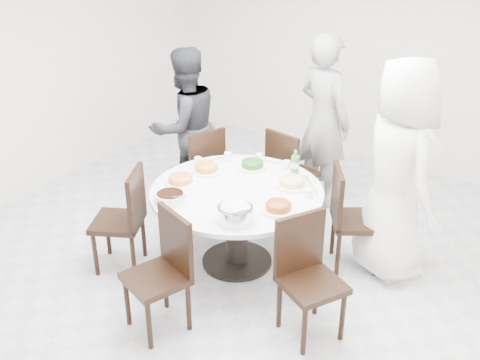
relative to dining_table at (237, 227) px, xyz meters
The scene contains 23 objects.
floor 0.47m from the dining_table, 27.96° to the right, with size 6.00×6.00×0.01m, color silver.
wall_back 3.06m from the dining_table, 85.10° to the left, with size 6.00×0.01×2.80m, color white.
wall_left 2.94m from the dining_table, behind, with size 0.01×6.00×2.80m, color white.
dining_table is the anchor object (origin of this frame).
chair_ne 1.06m from the dining_table, 32.35° to the left, with size 0.42×0.42×0.95m, color black.
chair_n 1.10m from the dining_table, 92.04° to the left, with size 0.42×0.42×0.95m, color black.
chair_nw 1.09m from the dining_table, 146.22° to the left, with size 0.42×0.42×0.95m, color black.
chair_sw 1.05m from the dining_table, 143.78° to the right, with size 0.42×0.42×0.95m, color black.
chair_s 1.07m from the dining_table, 90.73° to the right, with size 0.42×0.42×0.95m, color black.
chair_se 1.10m from the dining_table, 25.67° to the right, with size 0.42×0.42×0.95m, color black.
diner_right 1.47m from the dining_table, 30.77° to the left, with size 0.94×0.61×1.92m, color white.
diner_middle 1.63m from the dining_table, 87.65° to the left, with size 0.67×0.44×1.84m, color black.
diner_left 1.46m from the dining_table, 147.45° to the left, with size 0.82×0.64×1.69m, color black.
dish_greens 0.61m from the dining_table, 105.28° to the left, with size 0.26×0.26×0.07m, color white.
dish_pale 0.64m from the dining_table, 40.31° to the left, with size 0.29×0.29×0.08m, color white.
dish_orange 0.60m from the dining_table, 162.40° to the left, with size 0.27×0.27×0.07m, color white.
dish_redbrown 0.65m from the dining_table, 15.25° to the right, with size 0.27×0.27×0.07m, color white.
dish_tofu 0.65m from the dining_table, 157.70° to the right, with size 0.27×0.27×0.07m, color white.
rice_bowl 0.69m from the dining_table, 57.23° to the right, with size 0.28×0.28×0.12m, color silver.
soup_bowl 0.72m from the dining_table, 124.25° to the right, with size 0.25×0.25×0.08m, color white.
beverage_bottle 0.77m from the dining_table, 61.78° to the left, with size 0.07×0.07×0.24m, color #307A39.
tea_cups 0.75m from the dining_table, 86.60° to the left, with size 0.07×0.07×0.08m, color white.
chopsticks 0.75m from the dining_table, 92.74° to the left, with size 0.24×0.04×0.01m, color tan, non-canonical shape.
Camera 1 is at (2.17, -3.42, 2.96)m, focal length 42.00 mm.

